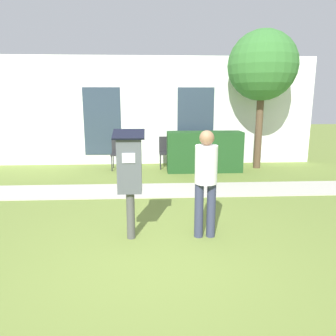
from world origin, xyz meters
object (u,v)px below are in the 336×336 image
object	(u,v)px
outdoor_chair_left	(119,151)
person_standing	(206,176)
parking_meter	(130,171)
outdoor_chair_middle	(167,150)

from	to	relation	value
outdoor_chair_left	person_standing	bearing A→B (deg)	-61.91
parking_meter	person_standing	size ratio (longest dim) A/B	1.01
person_standing	outdoor_chair_middle	bearing A→B (deg)	76.60
parking_meter	outdoor_chair_middle	distance (m)	4.92
parking_meter	person_standing	xyz separation A→B (m)	(1.09, -0.01, -0.09)
parking_meter	outdoor_chair_left	xyz separation A→B (m)	(-0.59, 4.73, -0.49)
parking_meter	outdoor_chair_middle	bearing A→B (deg)	80.91
outdoor_chair_left	outdoor_chair_middle	world-z (taller)	same
person_standing	outdoor_chair_left	size ratio (longest dim) A/B	1.76
outdoor_chair_middle	outdoor_chair_left	bearing A→B (deg)	-161.36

